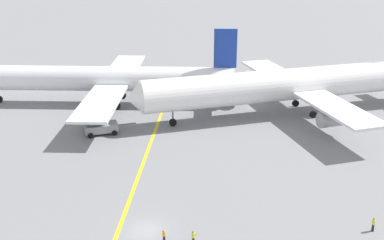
{
  "coord_description": "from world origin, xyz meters",
  "views": [
    {
      "loc": [
        12.04,
        -44.89,
        30.61
      ],
      "look_at": [
        1.42,
        25.28,
        4.0
      ],
      "focal_mm": 44.73,
      "sensor_mm": 36.0,
      "label": 1
    }
  ],
  "objects_px": {
    "airliner_being_pushed": "(290,85)",
    "ground_crew_ramp_agent_by_cones": "(193,237)",
    "airliner_at_gate_left": "(104,79)",
    "ground_crew_wing_walker_right": "(373,224)",
    "pushback_tug": "(100,127)",
    "ground_crew_marshaller_foreground": "(164,236)"
  },
  "relations": [
    {
      "from": "pushback_tug",
      "to": "ground_crew_wing_walker_right",
      "type": "bearing_deg",
      "value": -30.41
    },
    {
      "from": "ground_crew_marshaller_foreground",
      "to": "ground_crew_ramp_agent_by_cones",
      "type": "relative_size",
      "value": 0.94
    },
    {
      "from": "airliner_at_gate_left",
      "to": "airliner_being_pushed",
      "type": "height_order",
      "value": "airliner_being_pushed"
    },
    {
      "from": "airliner_being_pushed",
      "to": "ground_crew_ramp_agent_by_cones",
      "type": "height_order",
      "value": "airliner_being_pushed"
    },
    {
      "from": "airliner_at_gate_left",
      "to": "ground_crew_wing_walker_right",
      "type": "distance_m",
      "value": 58.99
    },
    {
      "from": "airliner_being_pushed",
      "to": "ground_crew_marshaller_foreground",
      "type": "xyz_separation_m",
      "value": [
        -14.81,
        -43.94,
        -4.88
      ]
    },
    {
      "from": "ground_crew_wing_walker_right",
      "to": "ground_crew_ramp_agent_by_cones",
      "type": "relative_size",
      "value": 1.03
    },
    {
      "from": "airliner_at_gate_left",
      "to": "ground_crew_marshaller_foreground",
      "type": "distance_m",
      "value": 49.57
    },
    {
      "from": "airliner_being_pushed",
      "to": "ground_crew_ramp_agent_by_cones",
      "type": "distance_m",
      "value": 45.62
    },
    {
      "from": "airliner_at_gate_left",
      "to": "ground_crew_wing_walker_right",
      "type": "height_order",
      "value": "airliner_at_gate_left"
    },
    {
      "from": "ground_crew_wing_walker_right",
      "to": "ground_crew_marshaller_foreground",
      "type": "distance_m",
      "value": 23.45
    },
    {
      "from": "airliner_being_pushed",
      "to": "ground_crew_ramp_agent_by_cones",
      "type": "relative_size",
      "value": 33.81
    },
    {
      "from": "airliner_being_pushed",
      "to": "airliner_at_gate_left",
      "type": "bearing_deg",
      "value": 179.05
    },
    {
      "from": "airliner_at_gate_left",
      "to": "pushback_tug",
      "type": "distance_m",
      "value": 16.62
    },
    {
      "from": "ground_crew_marshaller_foreground",
      "to": "airliner_being_pushed",
      "type": "bearing_deg",
      "value": 71.37
    },
    {
      "from": "ground_crew_ramp_agent_by_cones",
      "to": "ground_crew_wing_walker_right",
      "type": "bearing_deg",
      "value": 15.68
    },
    {
      "from": "airliner_at_gate_left",
      "to": "pushback_tug",
      "type": "xyz_separation_m",
      "value": [
        4.31,
        -15.59,
        -3.82
      ]
    },
    {
      "from": "airliner_at_gate_left",
      "to": "ground_crew_ramp_agent_by_cones",
      "type": "distance_m",
      "value": 50.93
    },
    {
      "from": "airliner_at_gate_left",
      "to": "airliner_being_pushed",
      "type": "xyz_separation_m",
      "value": [
        36.15,
        -0.6,
        0.64
      ]
    },
    {
      "from": "airliner_at_gate_left",
      "to": "ground_crew_ramp_agent_by_cones",
      "type": "bearing_deg",
      "value": -61.12
    },
    {
      "from": "ground_crew_wing_walker_right",
      "to": "ground_crew_ramp_agent_by_cones",
      "type": "xyz_separation_m",
      "value": [
        -19.59,
        -5.5,
        -0.02
      ]
    },
    {
      "from": "ground_crew_marshaller_foreground",
      "to": "ground_crew_ramp_agent_by_cones",
      "type": "xyz_separation_m",
      "value": [
        3.18,
        0.09,
        0.06
      ]
    }
  ]
}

